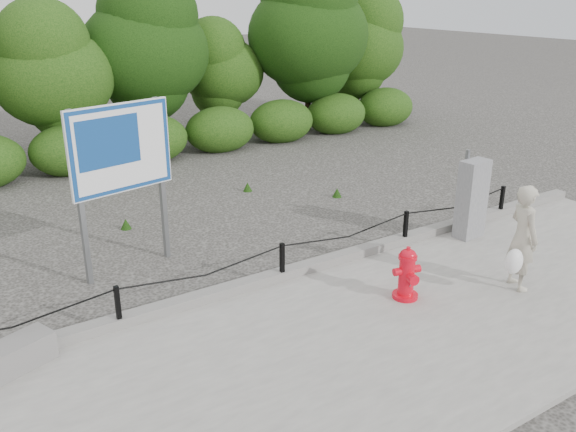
# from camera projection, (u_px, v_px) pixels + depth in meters

# --- Properties ---
(ground) EXTENTS (90.00, 90.00, 0.00)m
(ground) POSITION_uv_depth(u_px,v_px,m) (282.00, 285.00, 9.21)
(ground) COLOR #2D2B28
(ground) RESTS_ON ground
(sidewalk) EXTENTS (14.00, 4.00, 0.08)m
(sidewalk) POSITION_uv_depth(u_px,v_px,m) (369.00, 343.00, 7.63)
(sidewalk) COLOR gray
(sidewalk) RESTS_ON ground
(curb) EXTENTS (14.00, 0.22, 0.14)m
(curb) POSITION_uv_depth(u_px,v_px,m) (280.00, 275.00, 9.19)
(curb) COLOR slate
(curb) RESTS_ON sidewalk
(chain_barrier) EXTENTS (10.06, 0.06, 0.60)m
(chain_barrier) POSITION_uv_depth(u_px,v_px,m) (282.00, 257.00, 9.05)
(chain_barrier) COLOR black
(chain_barrier) RESTS_ON sidewalk
(treeline) EXTENTS (20.28, 3.71, 5.15)m
(treeline) POSITION_uv_depth(u_px,v_px,m) (138.00, 53.00, 15.89)
(treeline) COLOR black
(treeline) RESTS_ON ground
(fire_hydrant) EXTENTS (0.44, 0.46, 0.78)m
(fire_hydrant) POSITION_uv_depth(u_px,v_px,m) (407.00, 274.00, 8.53)
(fire_hydrant) COLOR red
(fire_hydrant) RESTS_ON sidewalk
(pedestrian) EXTENTS (0.76, 0.66, 1.57)m
(pedestrian) POSITION_uv_depth(u_px,v_px,m) (522.00, 239.00, 8.70)
(pedestrian) COLOR #B2AB98
(pedestrian) RESTS_ON sidewalk
(concrete_block) EXTENTS (1.14, 0.73, 0.35)m
(concrete_block) POSITION_uv_depth(u_px,v_px,m) (6.00, 360.00, 6.92)
(concrete_block) COLOR slate
(concrete_block) RESTS_ON sidewalk
(utility_cabinet) EXTENTS (0.55, 0.40, 1.53)m
(utility_cabinet) POSITION_uv_depth(u_px,v_px,m) (472.00, 199.00, 10.55)
(utility_cabinet) COLOR gray
(utility_cabinet) RESTS_ON sidewalk
(advertising_sign) EXTENTS (1.64, 0.43, 2.65)m
(advertising_sign) POSITION_uv_depth(u_px,v_px,m) (121.00, 156.00, 9.02)
(advertising_sign) COLOR slate
(advertising_sign) RESTS_ON ground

